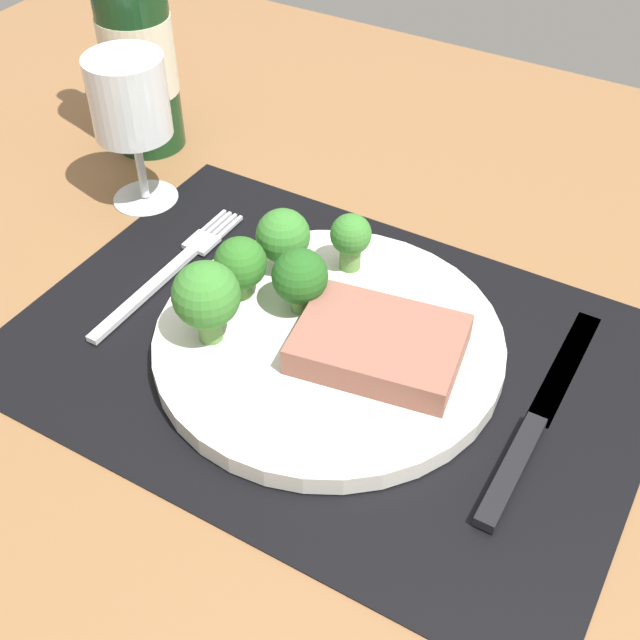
% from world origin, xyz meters
% --- Properties ---
extents(ground_plane, '(1.40, 1.10, 0.03)m').
position_xyz_m(ground_plane, '(0.00, 0.00, -0.01)').
color(ground_plane, brown).
extents(placemat, '(0.47, 0.34, 0.00)m').
position_xyz_m(placemat, '(0.00, 0.00, 0.00)').
color(placemat, black).
rests_on(placemat, ground_plane).
extents(plate, '(0.26, 0.26, 0.02)m').
position_xyz_m(plate, '(0.00, 0.00, 0.01)').
color(plate, silver).
rests_on(plate, placemat).
extents(steak, '(0.13, 0.10, 0.02)m').
position_xyz_m(steak, '(0.04, 0.00, 0.03)').
color(steak, '#8C5647').
rests_on(steak, plate).
extents(broccoli_near_steak, '(0.05, 0.05, 0.07)m').
position_xyz_m(broccoli_near_steak, '(-0.07, -0.05, 0.06)').
color(broccoli_near_steak, '#5B8942').
rests_on(broccoli_near_steak, plate).
extents(broccoli_back_left, '(0.04, 0.04, 0.05)m').
position_xyz_m(broccoli_back_left, '(-0.03, 0.02, 0.05)').
color(broccoli_back_left, '#5B8942').
rests_on(broccoli_back_left, plate).
extents(broccoli_front_edge, '(0.04, 0.04, 0.05)m').
position_xyz_m(broccoli_front_edge, '(-0.07, 0.05, 0.05)').
color(broccoli_front_edge, '#6B994C').
rests_on(broccoli_front_edge, plate).
extents(broccoli_center, '(0.03, 0.03, 0.05)m').
position_xyz_m(broccoli_center, '(-0.03, 0.08, 0.05)').
color(broccoli_center, '#5B8942').
rests_on(broccoli_center, plate).
extents(broccoli_near_fork, '(0.04, 0.04, 0.05)m').
position_xyz_m(broccoli_near_fork, '(-0.08, 0.01, 0.05)').
color(broccoli_near_fork, '#5B8942').
rests_on(broccoli_near_fork, plate).
extents(fork, '(0.02, 0.19, 0.01)m').
position_xyz_m(fork, '(-0.16, 0.01, 0.01)').
color(fork, silver).
rests_on(fork, placemat).
extents(knife, '(0.02, 0.23, 0.01)m').
position_xyz_m(knife, '(0.16, 0.01, 0.01)').
color(knife, black).
rests_on(knife, placemat).
extents(wine_bottle, '(0.07, 0.07, 0.30)m').
position_xyz_m(wine_bottle, '(-0.31, 0.18, 0.11)').
color(wine_bottle, '#143819').
rests_on(wine_bottle, ground_plane).
extents(wine_glass, '(0.07, 0.07, 0.14)m').
position_xyz_m(wine_glass, '(-0.25, 0.09, 0.10)').
color(wine_glass, silver).
rests_on(wine_glass, ground_plane).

